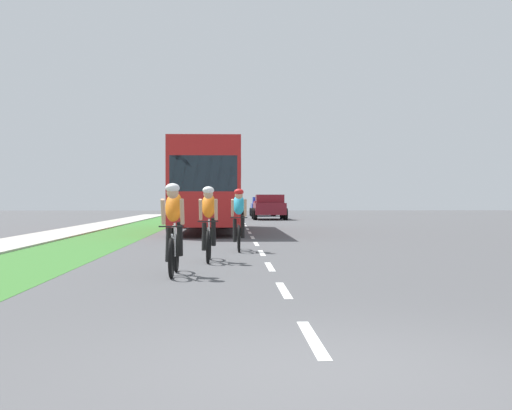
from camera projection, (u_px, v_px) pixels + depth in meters
name	position (u px, v px, depth m)	size (l,w,h in m)	color
ground_plane	(251.00, 236.00, 25.23)	(120.00, 120.00, 0.00)	#4C4C4F
grass_verge	(114.00, 236.00, 25.05)	(2.54, 70.00, 0.01)	#38722D
sidewalk_concrete	(51.00, 236.00, 24.97)	(1.94, 70.00, 0.10)	#B2ADA3
lane_markings_center	(249.00, 231.00, 29.23)	(0.12, 54.30, 0.01)	white
cyclist_lead	(174.00, 228.00, 11.96)	(0.42, 1.72, 1.58)	black
cyclist_trailing	(209.00, 223.00, 14.65)	(0.42, 1.72, 1.58)	black
cyclist_distant	(239.00, 219.00, 17.65)	(0.42, 1.72, 1.58)	black
bus_red	(209.00, 183.00, 28.83)	(2.78, 11.60, 3.48)	red
pickup_maroon	(269.00, 207.00, 46.20)	(2.22, 5.10, 1.64)	maroon
sedan_blue	(262.00, 206.00, 56.13)	(1.98, 4.30, 1.52)	#23389E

